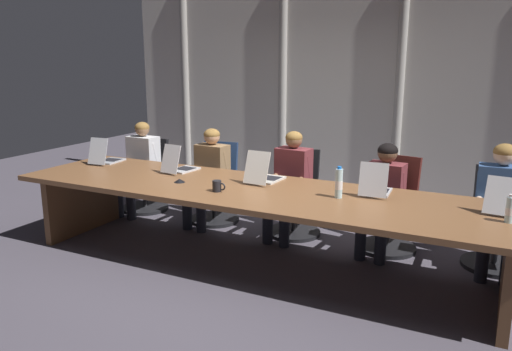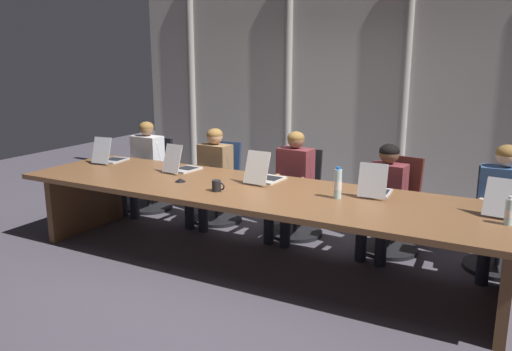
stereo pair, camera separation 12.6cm
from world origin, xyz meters
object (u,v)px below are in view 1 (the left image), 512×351
office_chair_left_mid (216,192)px  coffee_mug_near (217,186)px  person_right_mid (382,192)px  person_right_end (500,201)px  laptop_center (264,176)px  person_left_mid (208,171)px  person_center (290,179)px  laptop_right_mid (375,188)px  office_chair_center (295,203)px  water_bottle_secondary (339,183)px  laptop_left_end (106,158)px  office_chair_right_mid (390,215)px  office_chair_right_end (497,231)px  water_bottle_primary (510,210)px  person_left_end (139,163)px  laptop_left_mid (180,166)px  office_chair_left_end (147,183)px  conference_mic_left_side (180,180)px  laptop_right_end (504,204)px

office_chair_left_mid → coffee_mug_near: bearing=23.1°
person_right_mid → person_right_end: bearing=95.9°
laptop_center → person_left_mid: (-1.00, 0.57, -0.17)m
person_center → coffee_mug_near: 1.13m
coffee_mug_near → person_right_end: bearing=25.5°
laptop_right_mid → office_chair_center: laptop_right_mid is taller
coffee_mug_near → water_bottle_secondary: bearing=15.6°
laptop_left_end → office_chair_right_mid: bearing=-82.6°
person_right_end → coffee_mug_near: person_right_end is taller
laptop_center → coffee_mug_near: bearing=160.6°
office_chair_center → office_chair_right_end: bearing=83.8°
water_bottle_primary → water_bottle_secondary: (-1.33, 0.09, 0.03)m
person_center → person_left_end: bearing=-84.9°
office_chair_right_end → water_bottle_primary: 1.16m
laptop_left_mid → person_left_end: bearing=66.3°
office_chair_left_end → water_bottle_secondary: water_bottle_secondary is taller
office_chair_left_mid → office_chair_right_mid: office_chair_right_mid is taller
water_bottle_primary → person_right_mid: bearing=141.8°
person_left_end → person_right_mid: size_ratio=1.03×
office_chair_right_end → office_chair_center: bearing=-97.9°
person_left_mid → person_right_mid: bearing=93.7°
conference_mic_left_side → laptop_right_mid: bearing=12.9°
person_right_mid → water_bottle_secondary: bearing=-9.3°
office_chair_left_mid → person_left_end: bearing=-90.0°
laptop_left_end → office_chair_right_mid: size_ratio=0.46×
laptop_center → conference_mic_left_side: laptop_center is taller
laptop_left_end → person_center: 2.13m
laptop_right_end → conference_mic_left_side: laptop_right_end is taller
person_left_end → person_left_mid: 1.02m
laptop_right_mid → water_bottle_primary: 1.13m
office_chair_left_mid → water_bottle_secondary: (1.83, -0.96, 0.53)m
laptop_center → office_chair_right_end: size_ratio=0.49×
person_right_mid → office_chair_right_mid: bearing=166.2°
person_left_end → laptop_left_end: bearing=2.7°
laptop_right_mid → person_left_mid: (-2.08, 0.54, -0.17)m
office_chair_center → person_center: person_center is taller
laptop_right_mid → office_chair_left_mid: (-2.09, 0.70, -0.46)m
water_bottle_primary → water_bottle_secondary: 1.33m
person_left_mid → coffee_mug_near: size_ratio=8.74×
office_chair_right_end → person_left_mid: size_ratio=0.83×
laptop_left_mid → person_right_mid: bearing=-68.7°
laptop_left_mid → water_bottle_primary: (3.15, -0.31, 0.04)m
person_right_end → office_chair_right_end: bearing=177.3°
office_chair_left_end → person_right_end: (4.13, -0.15, 0.34)m
laptop_center → person_left_end: 2.10m
person_center → person_right_end: person_right_end is taller
person_left_mid → water_bottle_secondary: size_ratio=4.06×
office_chair_left_end → laptop_center: bearing=69.3°
laptop_right_mid → laptop_right_end: size_ratio=0.85×
office_chair_center → conference_mic_left_side: size_ratio=8.50×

